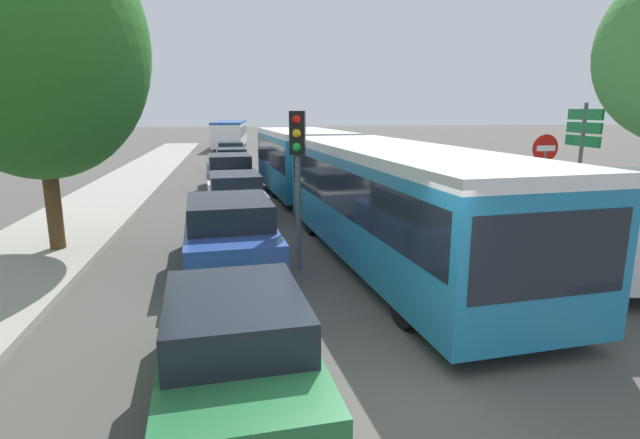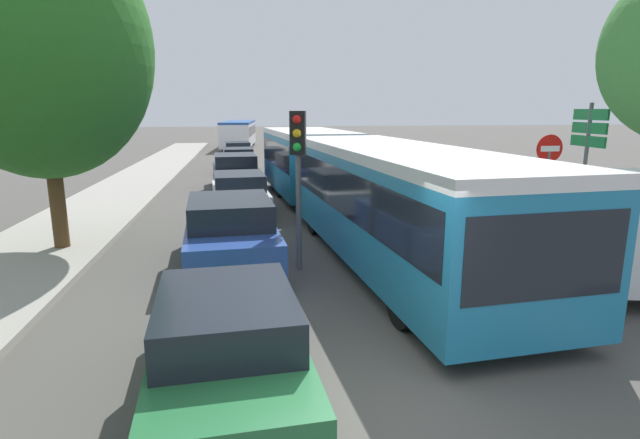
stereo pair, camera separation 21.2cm
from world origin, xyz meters
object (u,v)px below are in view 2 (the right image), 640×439
Objects in this scene: city_bus_rear at (239,132)px; queued_car_black at (238,160)px; no_entry_sign at (547,172)px; direction_sign_post at (587,143)px; queued_car_silver at (238,152)px; articulated_bus at (348,176)px; queued_car_green at (228,345)px; queued_car_navy at (235,172)px; tree_left_mid at (40,48)px; queued_car_blue at (230,232)px; queued_car_white at (240,194)px; traffic_light at (298,155)px.

city_bus_rear is 2.79× the size of queued_car_black.
direction_sign_post is at bearing 104.63° from no_entry_sign.
direction_sign_post is (1.28, 0.33, 0.69)m from no_entry_sign.
queued_car_black is at bearing 176.95° from queued_car_silver.
articulated_bus is 4.97× the size of direction_sign_post.
articulated_bus reaches higher than queued_car_green.
tree_left_mid is at bearing 152.58° from queued_car_navy.
queued_car_navy is (-0.05, -24.78, -0.61)m from city_bus_rear.
queued_car_black is 18.46m from direction_sign_post.
queued_car_blue is 1.01× the size of queued_car_navy.
queued_car_black is at bearing -175.64° from city_bus_rear.
queued_car_blue is at bearing 174.41° from queued_car_white.
queued_car_white is (0.18, 5.55, -0.07)m from queued_car_blue.
traffic_light is at bearing -19.66° from queued_car_green.
traffic_light is (1.49, -11.55, 1.72)m from queued_car_navy.
no_entry_sign reaches higher than articulated_bus.
city_bus_rear is 3.13× the size of direction_sign_post.
queued_car_silver is at bearing -3.79° from queued_car_navy.
queued_car_navy is 1.60× the size of no_entry_sign.
city_bus_rear is 41.22m from queued_car_green.
queued_car_black is 0.52× the size of tree_left_mid.
no_entry_sign is at bearing -157.88° from queued_car_black.
articulated_bus is at bearing -127.97° from queued_car_white.
traffic_light is at bearing -110.61° from queued_car_blue.
queued_car_blue is 5.55m from queued_car_white.
city_bus_rear is 36.08m from direction_sign_post.
city_bus_rear is 2.49× the size of queued_car_navy.
queued_car_blue is at bearing -22.99° from tree_left_mid.
city_bus_rear reaches higher than queued_car_navy.
queued_car_green is 0.90× the size of queued_car_navy.
queued_car_black is 17.52m from traffic_light.
city_bus_rear is 3.99× the size of no_entry_sign.
articulated_bus is at bearing -120.70° from no_entry_sign.
queued_car_white is 1.15× the size of direction_sign_post.
queued_car_silver is 22.86m from traffic_light.
articulated_bus is 8.32m from tree_left_mid.
queued_car_white is at bearing -23.94° from direction_sign_post.
queued_car_navy is 13.80m from direction_sign_post.
city_bus_rear is 24.78m from queued_car_navy.
traffic_light is 0.94× the size of direction_sign_post.
articulated_bus reaches higher than queued_car_black.
articulated_bus is 3.93× the size of queued_car_blue.
direction_sign_post reaches higher than queued_car_blue.
no_entry_sign is (7.93, 0.67, 1.09)m from queued_car_blue.
queued_car_silver is (-0.06, 5.37, -0.00)m from queued_car_black.
queued_car_green is (0.05, -41.21, -0.69)m from city_bus_rear.
traffic_light is at bearing -171.58° from queued_car_white.
queued_car_green is 22.26m from queued_car_black.
queued_car_silver is at bearing -3.05° from queued_car_black.
queued_car_navy is 1.26× the size of direction_sign_post.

